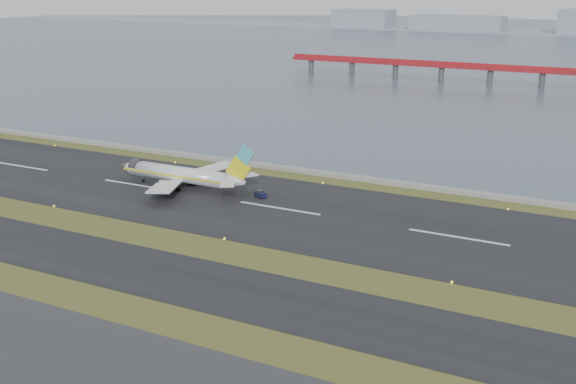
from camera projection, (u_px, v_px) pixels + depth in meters
name	position (u px, v px, depth m)	size (l,w,h in m)	color
ground	(203.00, 252.00, 134.15)	(1000.00, 1000.00, 0.00)	#394719
taxiway_strip	(163.00, 274.00, 123.97)	(1000.00, 18.00, 0.10)	black
runway_strip	(279.00, 208.00, 159.57)	(1000.00, 45.00, 0.10)	black
seawall	(335.00, 175.00, 184.87)	(1000.00, 2.50, 1.00)	gray
bay_water	(561.00, 49.00, 524.06)	(1400.00, 800.00, 1.30)	#41515E
red_pier	(543.00, 72.00, 335.03)	(260.00, 5.00, 10.20)	#AA1D23
airliner	(184.00, 175.00, 173.61)	(38.52, 32.89, 12.80)	white
pushback_tug	(260.00, 194.00, 167.24)	(3.25, 2.65, 1.82)	#131836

